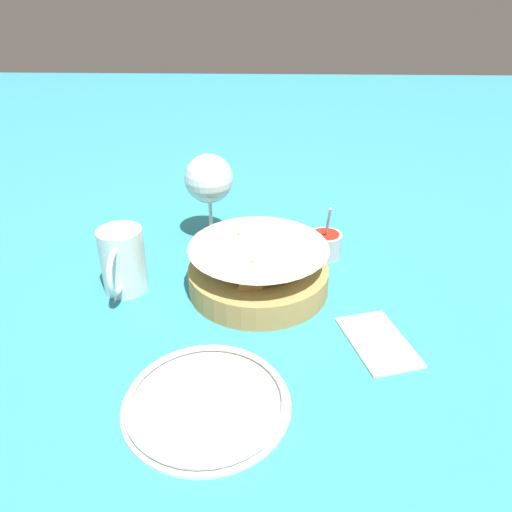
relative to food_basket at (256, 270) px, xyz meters
The scene contains 7 objects.
ground_plane 0.04m from the food_basket, ahead, with size 4.00×4.00×0.00m, color teal.
food_basket is the anchor object (origin of this frame).
sauce_cup 0.17m from the food_basket, 133.17° to the left, with size 0.07×0.06×0.11m.
wine_glass 0.22m from the food_basket, 152.85° to the right, with size 0.09×0.09×0.17m.
beer_mug 0.21m from the food_basket, 87.73° to the right, with size 0.11×0.07×0.11m.
side_plate 0.26m from the food_basket, 11.37° to the right, with size 0.20×0.20×0.01m.
napkin 0.22m from the food_basket, 52.90° to the left, with size 0.14×0.11×0.01m.
Camera 1 is at (0.66, 0.02, 0.45)m, focal length 35.00 mm.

